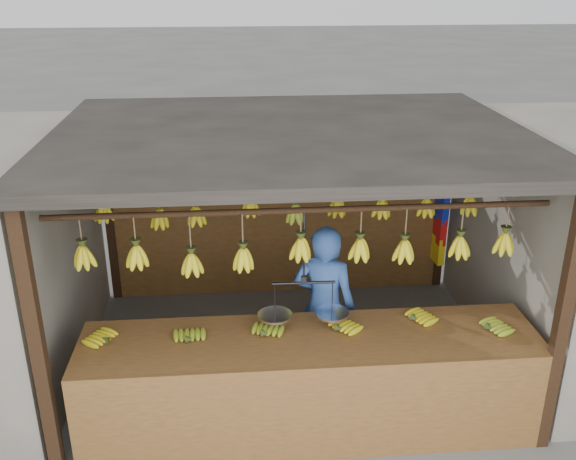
{
  "coord_description": "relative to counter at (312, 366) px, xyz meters",
  "views": [
    {
      "loc": [
        -0.51,
        -5.66,
        3.76
      ],
      "look_at": [
        0.0,
        0.3,
        1.3
      ],
      "focal_mm": 40.0,
      "sensor_mm": 36.0,
      "label": 1
    }
  ],
  "objects": [
    {
      "name": "ground",
      "position": [
        -0.07,
        1.24,
        -0.71
      ],
      "size": [
        80.0,
        80.0,
        0.0
      ],
      "primitive_type": "plane",
      "color": "#5B5B57"
    },
    {
      "name": "balance_scale",
      "position": [
        -0.05,
        0.24,
        0.4
      ],
      "size": [
        0.76,
        0.29,
        0.95
      ],
      "color": "black",
      "rests_on": "ground"
    },
    {
      "name": "counter",
      "position": [
        0.0,
        0.0,
        0.0
      ],
      "size": [
        3.86,
        0.88,
        0.96
      ],
      "color": "brown",
      "rests_on": "ground"
    },
    {
      "name": "hanging_bananas",
      "position": [
        -0.06,
        1.23,
        0.91
      ],
      "size": [
        3.65,
        2.23,
        0.4
      ],
      "color": "gold",
      "rests_on": "ground"
    },
    {
      "name": "bag_bundles",
      "position": [
        1.87,
        2.59,
        0.27
      ],
      "size": [
        0.08,
        0.26,
        1.26
      ],
      "color": "#199926",
      "rests_on": "ground"
    },
    {
      "name": "vendor",
      "position": [
        0.21,
        0.8,
        0.1
      ],
      "size": [
        0.69,
        0.57,
        1.63
      ],
      "primitive_type": "imported",
      "rotation": [
        0.0,
        0.0,
        2.8
      ],
      "color": "#3359A5",
      "rests_on": "ground"
    },
    {
      "name": "stall",
      "position": [
        -0.07,
        1.56,
        1.26
      ],
      "size": [
        4.3,
        3.3,
        2.4
      ],
      "color": "black",
      "rests_on": "ground"
    }
  ]
}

